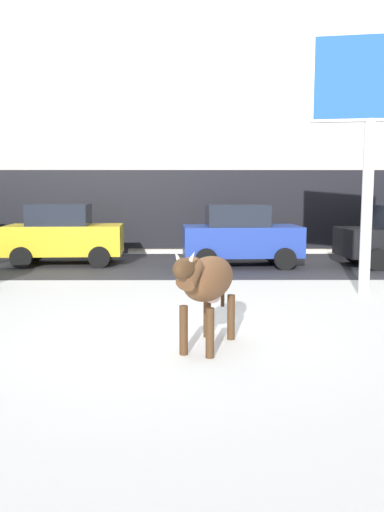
{
  "coord_description": "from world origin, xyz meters",
  "views": [
    {
      "loc": [
        0.17,
        -7.63,
        2.3
      ],
      "look_at": [
        0.23,
        2.01,
        1.1
      ],
      "focal_mm": 37.41,
      "sensor_mm": 36.0,
      "label": 1
    }
  ],
  "objects": [
    {
      "name": "building_facade",
      "position": [
        0.0,
        14.64,
        6.48
      ],
      "size": [
        44.0,
        6.1,
        13.0
      ],
      "color": "beige",
      "rests_on": "ground"
    },
    {
      "name": "car_blue_hatchback",
      "position": [
        1.73,
        8.38,
        0.93
      ],
      "size": [
        3.58,
        2.07,
        1.86
      ],
      "color": "#233D9E",
      "rests_on": "ground"
    },
    {
      "name": "car_yellow_hatchback",
      "position": [
        -3.69,
        8.81,
        0.93
      ],
      "size": [
        3.58,
        2.07,
        1.86
      ],
      "color": "gold",
      "rests_on": "ground"
    },
    {
      "name": "ground_plane",
      "position": [
        0.0,
        0.0,
        0.0
      ],
      "size": [
        120.0,
        120.0,
        0.0
      ],
      "primitive_type": "plane",
      "color": "white"
    },
    {
      "name": "billboard",
      "position": [
        4.04,
        3.92,
        4.31
      ],
      "size": [
        2.51,
        0.65,
        5.56
      ],
      "color": "silver",
      "rests_on": "ground"
    },
    {
      "name": "pedestrian_near_billboard",
      "position": [
        -2.16,
        11.68,
        0.88
      ],
      "size": [
        0.36,
        0.24,
        1.73
      ],
      "color": "#282833",
      "rests_on": "ground"
    },
    {
      "name": "cow_brown",
      "position": [
        0.43,
        -0.05,
        0.99
      ],
      "size": [
        1.09,
        1.91,
        1.54
      ],
      "color": "brown",
      "rests_on": "ground"
    },
    {
      "name": "road_strip",
      "position": [
        0.0,
        8.63,
        0.0
      ],
      "size": [
        60.0,
        5.6,
        0.01
      ],
      "primitive_type": "cube",
      "color": "#333338",
      "rests_on": "ground"
    }
  ]
}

